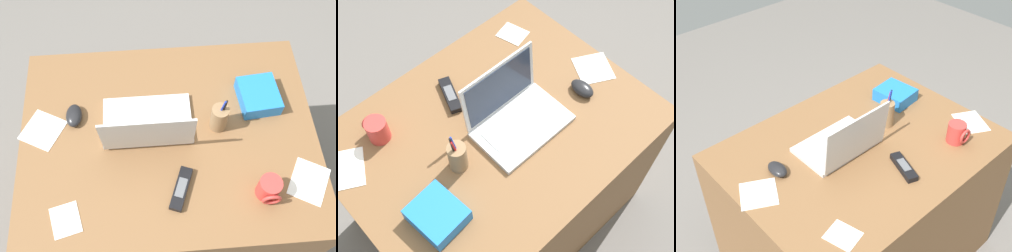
{
  "view_description": "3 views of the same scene",
  "coord_description": "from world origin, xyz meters",
  "views": [
    {
      "loc": [
        0.06,
        0.7,
        2.06
      ],
      "look_at": [
        0.0,
        -0.01,
        0.79
      ],
      "focal_mm": 42.36,
      "sensor_mm": 36.0,
      "label": 1
    },
    {
      "loc": [
        -0.56,
        -0.67,
        2.08
      ],
      "look_at": [
        0.0,
        -0.06,
        0.81
      ],
      "focal_mm": 47.43,
      "sensor_mm": 36.0,
      "label": 2
    },
    {
      "loc": [
        1.01,
        0.99,
        1.95
      ],
      "look_at": [
        0.02,
        -0.08,
        0.8
      ],
      "focal_mm": 46.78,
      "sensor_mm": 36.0,
      "label": 3
    }
  ],
  "objects": [
    {
      "name": "coffee_mug_white",
      "position": [
        -0.32,
        0.25,
        0.78
      ],
      "size": [
        0.08,
        0.09,
        0.09
      ],
      "color": "#C63833",
      "rests_on": "desk"
    },
    {
      "name": "paper_note_right",
      "position": [
        0.37,
        0.3,
        0.73
      ],
      "size": [
        0.12,
        0.13,
        0.0
      ],
      "primitive_type": "cube",
      "rotation": [
        0.0,
        0.0,
        0.25
      ],
      "color": "white",
      "rests_on": "desk"
    },
    {
      "name": "ground_plane",
      "position": [
        0.0,
        0.0,
        0.0
      ],
      "size": [
        6.0,
        6.0,
        0.0
      ],
      "primitive_type": "plane",
      "color": "slate"
    },
    {
      "name": "computer_mouse",
      "position": [
        0.36,
        -0.11,
        0.75
      ],
      "size": [
        0.06,
        0.1,
        0.04
      ],
      "primitive_type": "ellipsoid",
      "rotation": [
        0.0,
        0.0,
        -0.01
      ],
      "color": "black",
      "rests_on": "desk"
    },
    {
      "name": "snack_bag",
      "position": [
        -0.36,
        -0.13,
        0.76
      ],
      "size": [
        0.16,
        0.18,
        0.06
      ],
      "primitive_type": "cube",
      "rotation": [
        0.0,
        0.0,
        0.09
      ],
      "color": "blue",
      "rests_on": "desk"
    },
    {
      "name": "desk",
      "position": [
        0.0,
        0.0,
        0.37
      ],
      "size": [
        1.12,
        0.86,
        0.73
      ],
      "primitive_type": "cube",
      "color": "brown",
      "rests_on": "ground"
    },
    {
      "name": "cordless_phone",
      "position": [
        -0.03,
        0.22,
        0.74
      ],
      "size": [
        0.1,
        0.17,
        0.03
      ],
      "color": "black",
      "rests_on": "desk"
    },
    {
      "name": "paper_note_left",
      "position": [
        -0.48,
        0.22,
        0.73
      ],
      "size": [
        0.18,
        0.19,
        0.0
      ],
      "primitive_type": "cube",
      "rotation": [
        0.0,
        0.0,
        -0.5
      ],
      "color": "white",
      "rests_on": "desk"
    },
    {
      "name": "pen_holder",
      "position": [
        -0.19,
        -0.03,
        0.79
      ],
      "size": [
        0.06,
        0.06,
        0.18
      ],
      "color": "olive",
      "rests_on": "desk"
    },
    {
      "name": "paper_note_near_laptop",
      "position": [
        0.48,
        -0.06,
        0.73
      ],
      "size": [
        0.19,
        0.19,
        0.0
      ],
      "primitive_type": "cube",
      "rotation": [
        0.0,
        0.0,
        -0.49
      ],
      "color": "white",
      "rests_on": "desk"
    },
    {
      "name": "laptop",
      "position": [
        0.08,
        -0.03,
        0.78
      ],
      "size": [
        0.34,
        0.25,
        0.23
      ],
      "color": "silver",
      "rests_on": "desk"
    }
  ]
}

